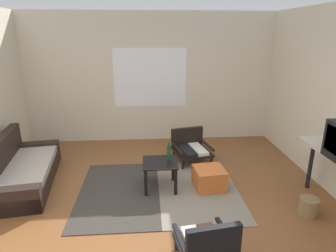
# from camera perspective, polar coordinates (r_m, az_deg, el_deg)

# --- Properties ---
(ground_plane) EXTENTS (7.80, 7.80, 0.00)m
(ground_plane) POSITION_cam_1_polar(r_m,az_deg,el_deg) (3.84, -2.39, -18.50)
(ground_plane) COLOR brown
(far_wall_with_window) EXTENTS (5.60, 0.13, 2.70)m
(far_wall_with_window) POSITION_cam_1_polar(r_m,az_deg,el_deg) (6.22, -3.54, 9.35)
(far_wall_with_window) COLOR beige
(far_wall_with_window) RESTS_ON ground
(area_rug) EXTENTS (2.38, 1.89, 0.01)m
(area_rug) POSITION_cam_1_polar(r_m,az_deg,el_deg) (4.48, -1.81, -12.60)
(area_rug) COLOR #38332D
(area_rug) RESTS_ON ground
(couch) EXTENTS (1.03, 1.93, 0.74)m
(couch) POSITION_cam_1_polar(r_m,az_deg,el_deg) (5.11, -27.01, -7.91)
(couch) COLOR black
(couch) RESTS_ON ground
(coffee_table) EXTENTS (0.51, 0.50, 0.44)m
(coffee_table) POSITION_cam_1_polar(r_m,az_deg,el_deg) (4.39, -1.59, -8.28)
(coffee_table) COLOR black
(coffee_table) RESTS_ON ground
(armchair_by_window) EXTENTS (0.74, 0.74, 0.57)m
(armchair_by_window) POSITION_cam_1_polar(r_m,az_deg,el_deg) (5.39, 4.48, -4.07)
(armchair_by_window) COLOR black
(armchair_by_window) RESTS_ON ground
(armchair_striped_foreground) EXTENTS (0.62, 0.62, 0.60)m
(armchair_striped_foreground) POSITION_cam_1_polar(r_m,az_deg,el_deg) (3.13, 7.67, -22.18)
(armchair_striped_foreground) COLOR black
(armchair_striped_foreground) RESTS_ON ground
(ottoman_orange) EXTENTS (0.49, 0.49, 0.32)m
(ottoman_orange) POSITION_cam_1_polar(r_m,az_deg,el_deg) (4.52, 8.12, -10.20)
(ottoman_orange) COLOR #D1662D
(ottoman_orange) RESTS_ON ground
(clay_vase) EXTENTS (0.23, 0.23, 0.27)m
(clay_vase) POSITION_cam_1_polar(r_m,az_deg,el_deg) (4.39, 29.85, -2.37)
(clay_vase) COLOR #A87047
(clay_vase) RESTS_ON console_shelf
(glass_bottle) EXTENTS (0.06, 0.06, 0.29)m
(glass_bottle) POSITION_cam_1_polar(r_m,az_deg,el_deg) (4.36, 0.19, -5.28)
(glass_bottle) COLOR #194723
(glass_bottle) RESTS_ON coffee_table
(wicker_basket) EXTENTS (0.25, 0.25, 0.24)m
(wicker_basket) POSITION_cam_1_polar(r_m,az_deg,el_deg) (4.32, 25.98, -14.12)
(wicker_basket) COLOR olive
(wicker_basket) RESTS_ON ground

